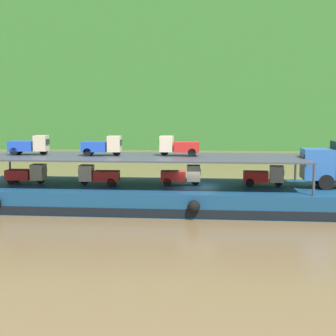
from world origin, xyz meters
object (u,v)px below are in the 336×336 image
object	(u,v)px
mini_truck_lower_stern	(27,174)
mini_truck_upper_fore	(179,146)
cargo_barge	(197,196)
mini_truck_upper_mid	(102,146)
mini_truck_lower_mid	(181,175)
mini_truck_upper_stern	(30,145)
mini_truck_lower_aft	(99,175)
mini_truck_lower_fore	(264,176)

from	to	relation	value
mini_truck_lower_stern	mini_truck_upper_fore	world-z (taller)	mini_truck_upper_fore
cargo_barge	mini_truck_upper_mid	world-z (taller)	mini_truck_upper_mid
mini_truck_lower_stern	mini_truck_lower_mid	distance (m)	10.92
mini_truck_upper_mid	mini_truck_lower_mid	bearing A→B (deg)	0.85
mini_truck_upper_stern	mini_truck_upper_mid	size ratio (longest dim) A/B	1.00
cargo_barge	mini_truck_lower_aft	size ratio (longest dim) A/B	11.27
mini_truck_lower_mid	mini_truck_upper_stern	bearing A→B (deg)	179.39
mini_truck_lower_mid	mini_truck_lower_aft	bearing A→B (deg)	-174.93
cargo_barge	mini_truck_lower_aft	bearing A→B (deg)	-177.62
mini_truck_upper_mid	mini_truck_upper_fore	bearing A→B (deg)	4.45
mini_truck_lower_stern	mini_truck_upper_mid	bearing A→B (deg)	2.63
mini_truck_lower_mid	mini_truck_upper_fore	world-z (taller)	mini_truck_upper_fore
mini_truck_lower_stern	mini_truck_upper_fore	xyz separation A→B (m)	(10.69, 0.66, 2.00)
mini_truck_lower_stern	mini_truck_lower_mid	world-z (taller)	same
mini_truck_lower_fore	mini_truck_lower_stern	bearing A→B (deg)	-177.99
mini_truck_upper_stern	mini_truck_lower_aft	bearing A→B (deg)	-6.94
mini_truck_lower_mid	mini_truck_lower_fore	size ratio (longest dim) A/B	1.00
mini_truck_lower_aft	cargo_barge	bearing A→B (deg)	2.38
mini_truck_lower_aft	mini_truck_upper_stern	xyz separation A→B (m)	(-5.11, 0.62, 2.00)
mini_truck_lower_aft	mini_truck_lower_mid	world-z (taller)	same
mini_truck_lower_mid	mini_truck_lower_fore	bearing A→B (deg)	2.53
mini_truck_upper_fore	cargo_barge	bearing A→B (deg)	-23.17
mini_truck_lower_fore	mini_truck_lower_mid	bearing A→B (deg)	-177.47
mini_truck_lower_fore	mini_truck_upper_stern	world-z (taller)	mini_truck_upper_stern
cargo_barge	mini_truck_upper_mid	bearing A→B (deg)	178.76
mini_truck_lower_mid	mini_truck_lower_fore	xyz separation A→B (m)	(5.66, 0.25, 0.00)
mini_truck_upper_fore	mini_truck_upper_stern	bearing A→B (deg)	-178.84
mini_truck_upper_mid	mini_truck_upper_fore	distance (m)	5.30
mini_truck_upper_stern	mini_truck_upper_fore	bearing A→B (deg)	1.16
mini_truck_lower_stern	mini_truck_lower_aft	xyz separation A→B (m)	(5.20, -0.18, 0.00)
mini_truck_lower_aft	mini_truck_upper_mid	world-z (taller)	mini_truck_upper_mid
cargo_barge	mini_truck_upper_stern	distance (m)	12.39
mini_truck_lower_mid	mini_truck_upper_mid	size ratio (longest dim) A/B	1.00
cargo_barge	mini_truck_lower_mid	xyz separation A→B (m)	(-1.07, 0.23, 1.44)
mini_truck_lower_fore	mini_truck_lower_aft	bearing A→B (deg)	-176.19
mini_truck_lower_aft	mini_truck_upper_mid	xyz separation A→B (m)	(0.21, 0.43, 2.00)
cargo_barge	mini_truck_lower_mid	bearing A→B (deg)	168.11
mini_truck_lower_aft	mini_truck_lower_fore	distance (m)	11.41
cargo_barge	mini_truck_upper_stern	bearing A→B (deg)	178.36
cargo_barge	mini_truck_upper_stern	size ratio (longest dim) A/B	11.23
mini_truck_lower_mid	mini_truck_upper_mid	distance (m)	5.86
mini_truck_lower_fore	mini_truck_upper_mid	world-z (taller)	mini_truck_upper_mid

